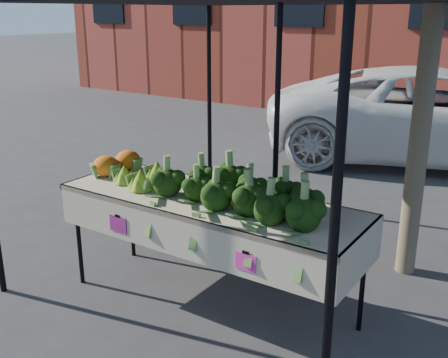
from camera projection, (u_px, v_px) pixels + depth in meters
The scene contains 6 objects.
ground at pixel (210, 314), 4.10m from camera, with size 90.00×90.00×0.00m, color #313134.
table at pixel (209, 253), 4.10m from camera, with size 2.42×0.86×0.90m.
canopy at pixel (244, 122), 4.36m from camera, with size 3.16×3.16×2.74m, color black, non-canonical shape.
broccoli_heap at pixel (241, 186), 3.79m from camera, with size 1.39×0.59×0.28m, color black.
romanesco_cluster at pixel (142, 170), 4.29m from camera, with size 0.45×0.49×0.22m, color #7AA72B.
cauliflower_pair at pixel (117, 162), 4.56m from camera, with size 0.25×0.45×0.20m, color orange.
Camera 1 is at (2.16, -2.86, 2.24)m, focal length 42.42 mm.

